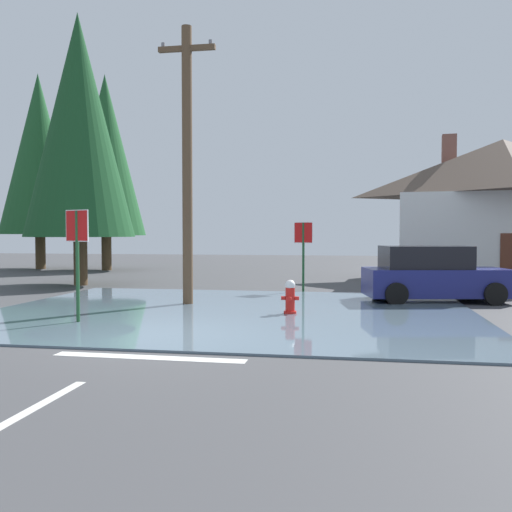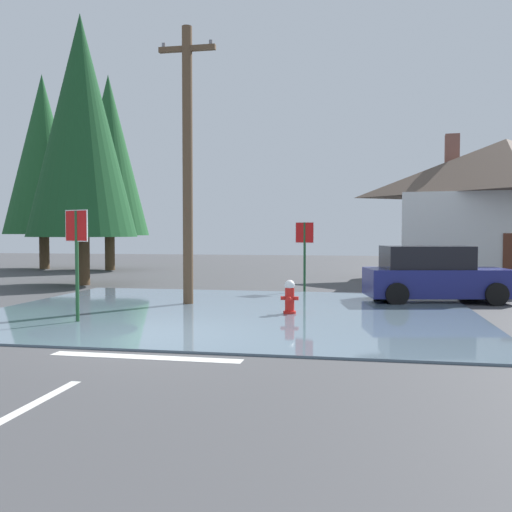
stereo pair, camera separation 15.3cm
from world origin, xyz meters
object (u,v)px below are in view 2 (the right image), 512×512
Objects in this scene: stop_sign_far at (305,242)px; pine_tree_short_left at (43,155)px; utility_pole at (188,161)px; stop_sign_near at (77,243)px; house at (505,208)px; pine_tree_tall_left at (81,126)px; parked_car at (434,275)px; pine_tree_mid_left at (109,156)px; fire_hydrant at (290,298)px.

pine_tree_short_left is (-15.60, 9.85, 4.68)m from stop_sign_far.
stop_sign_near is at bearing -112.74° from utility_pole.
stop_sign_far is 9.63m from house.
pine_tree_tall_left reaches higher than house.
parked_car is 14.04m from pine_tree_tall_left.
house is 17.23m from pine_tree_tall_left.
stop_sign_near is 17.74m from house.
pine_tree_tall_left reaches higher than parked_car.
house is (10.54, 9.53, -0.96)m from utility_pole.
pine_tree_mid_left is at bearing 113.03° from stop_sign_near.
pine_tree_tall_left is (-16.36, -4.48, 3.05)m from house.
parked_car is (-3.73, -7.55, -2.26)m from house.
house is (12.00, 13.01, 1.25)m from stop_sign_near.
parked_car is at bearing 41.73° from fire_hydrant.
stop_sign_far is at bearing -143.59° from house.
house is at bearing -11.31° from pine_tree_mid_left.
fire_hydrant is 4.88m from utility_pole.
parked_car is at bearing -25.65° from stop_sign_far.
house is (7.67, 5.66, 1.35)m from stop_sign_far.
fire_hydrant is 0.08× the size of pine_tree_short_left.
utility_pole is 14.24m from house.
utility_pole is at bearing -47.16° from pine_tree_short_left.
stop_sign_near is 0.23× the size of pine_tree_short_left.
fire_hydrant is 0.36× the size of stop_sign_far.
pine_tree_short_left is (-4.11, 0.37, 0.20)m from pine_tree_mid_left.
house reaches higher than parked_car.
stop_sign_far is 0.56× the size of parked_car.
pine_tree_mid_left is (-11.49, 9.49, 4.48)m from stop_sign_far.
fire_hydrant is 13.53m from house.
stop_sign_far is 0.23× the size of pine_tree_tall_left.
utility_pole reaches higher than parked_car.
pine_tree_tall_left is 0.96× the size of pine_tree_short_left.
pine_tree_tall_left is at bearing -71.38° from pine_tree_mid_left.
pine_tree_tall_left is at bearing -51.47° from pine_tree_short_left.
pine_tree_mid_left reaches higher than stop_sign_near.
stop_sign_far is (-0.15, 5.28, 1.27)m from fire_hydrant.
stop_sign_near is at bearing -132.67° from house.
pine_tree_short_left is at bearing 123.22° from stop_sign_near.
stop_sign_near is 0.59× the size of parked_car.
pine_tree_mid_left is at bearing 143.58° from parked_car.
house is at bearing 15.32° from pine_tree_tall_left.
utility_pole is at bearing -57.17° from pine_tree_mid_left.
stop_sign_near reaches higher than fire_hydrant.
fire_hydrant is 0.20× the size of parked_car.
fire_hydrant is 0.08× the size of pine_tree_tall_left.
pine_tree_mid_left reaches higher than pine_tree_tall_left.
fire_hydrant is at bearing -24.95° from utility_pole.
utility_pole reaches higher than stop_sign_far.
stop_sign_far is at bearing 154.35° from parked_car.
utility_pole is at bearing -137.87° from house.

